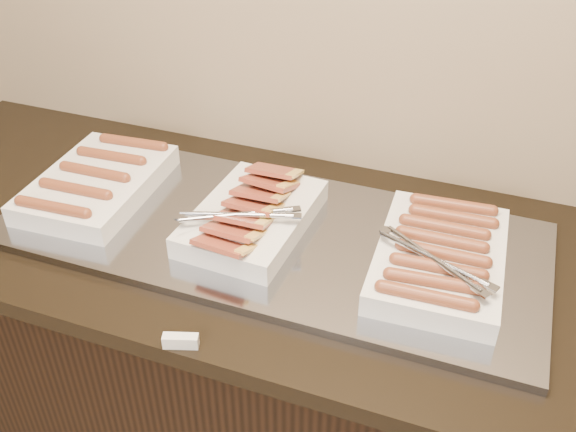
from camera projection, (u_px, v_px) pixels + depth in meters
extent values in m
cube|color=black|center=(264.00, 375.00, 1.71)|extent=(2.00, 0.70, 0.86)
cube|color=black|center=(259.00, 242.00, 1.45)|extent=(2.06, 0.76, 0.04)
cube|color=gray|center=(269.00, 234.00, 1.43)|extent=(1.20, 0.50, 0.02)
cube|color=silver|center=(98.00, 184.00, 1.54)|extent=(0.27, 0.39, 0.05)
cylinder|color=brown|center=(53.00, 207.00, 1.40)|extent=(0.17, 0.03, 0.03)
cylinder|color=brown|center=(75.00, 189.00, 1.46)|extent=(0.17, 0.03, 0.03)
cylinder|color=brown|center=(94.00, 172.00, 1.52)|extent=(0.17, 0.03, 0.03)
cylinder|color=brown|center=(111.00, 156.00, 1.58)|extent=(0.17, 0.04, 0.03)
cylinder|color=brown|center=(133.00, 143.00, 1.63)|extent=(0.17, 0.04, 0.03)
cube|color=silver|center=(253.00, 218.00, 1.42)|extent=(0.25, 0.35, 0.05)
cube|color=#A85036|center=(225.00, 244.00, 1.30)|extent=(0.12, 0.10, 0.04)
cube|color=#A85036|center=(234.00, 230.00, 1.34)|extent=(0.12, 0.09, 0.04)
cube|color=#A85036|center=(245.00, 218.00, 1.37)|extent=(0.12, 0.09, 0.04)
cube|color=#A85036|center=(253.00, 205.00, 1.40)|extent=(0.12, 0.09, 0.04)
cube|color=#A85036|center=(260.00, 193.00, 1.43)|extent=(0.12, 0.09, 0.04)
cube|color=#A85036|center=(270.00, 182.00, 1.47)|extent=(0.12, 0.10, 0.04)
cube|color=#A85036|center=(274.00, 171.00, 1.50)|extent=(0.12, 0.09, 0.04)
cube|color=silver|center=(439.00, 259.00, 1.30)|extent=(0.26, 0.38, 0.05)
cylinder|color=brown|center=(426.00, 296.00, 1.16)|extent=(0.17, 0.03, 0.03)
cylinder|color=brown|center=(434.00, 281.00, 1.20)|extent=(0.17, 0.04, 0.03)
cylinder|color=brown|center=(438.00, 267.00, 1.23)|extent=(0.17, 0.03, 0.03)
cylinder|color=brown|center=(443.00, 253.00, 1.26)|extent=(0.17, 0.03, 0.03)
cylinder|color=brown|center=(442.00, 240.00, 1.30)|extent=(0.17, 0.03, 0.03)
cylinder|color=brown|center=(444.00, 227.00, 1.34)|extent=(0.17, 0.03, 0.03)
cylinder|color=brown|center=(453.00, 217.00, 1.37)|extent=(0.17, 0.03, 0.03)
cylinder|color=brown|center=(453.00, 205.00, 1.40)|extent=(0.17, 0.04, 0.03)
cube|color=silver|center=(181.00, 341.00, 1.16)|extent=(0.07, 0.04, 0.03)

